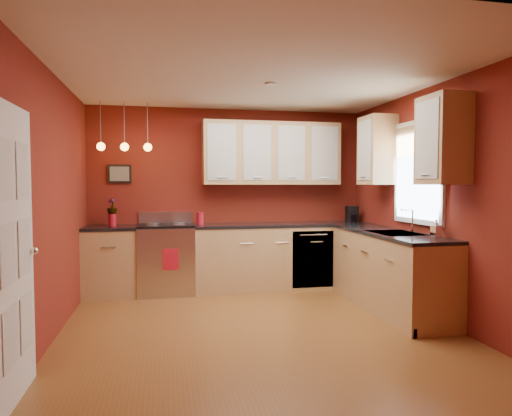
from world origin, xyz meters
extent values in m
plane|color=brown|center=(0.00, 0.00, 0.00)|extent=(4.20, 4.20, 0.00)
cube|color=silver|center=(0.00, 0.00, 2.60)|extent=(4.00, 4.20, 0.02)
cube|color=maroon|center=(0.00, 2.10, 1.30)|extent=(4.00, 0.02, 2.60)
cube|color=maroon|center=(0.00, -2.10, 1.30)|extent=(4.00, 0.02, 2.60)
cube|color=maroon|center=(-2.00, 0.00, 1.30)|extent=(0.02, 4.20, 2.60)
cube|color=maroon|center=(2.00, 0.00, 1.30)|extent=(0.02, 4.20, 2.60)
cube|color=tan|center=(-1.65, 1.80, 0.45)|extent=(0.70, 0.60, 0.90)
cube|color=tan|center=(0.73, 1.80, 0.45)|extent=(2.54, 0.60, 0.90)
cube|color=tan|center=(1.70, 0.45, 0.45)|extent=(0.60, 2.10, 0.90)
cube|color=black|center=(-1.65, 1.80, 0.92)|extent=(0.70, 0.62, 0.04)
cube|color=black|center=(0.73, 1.80, 0.92)|extent=(2.54, 0.62, 0.04)
cube|color=black|center=(1.70, 0.45, 0.92)|extent=(0.62, 2.10, 0.04)
cube|color=silver|center=(-0.92, 1.80, 0.46)|extent=(0.76, 0.64, 0.92)
cube|color=black|center=(-0.92, 1.50, 0.48)|extent=(0.55, 0.02, 0.32)
cylinder|color=silver|center=(-0.92, 1.49, 0.72)|extent=(0.60, 0.02, 0.02)
cube|color=black|center=(-0.92, 1.80, 0.94)|extent=(0.76, 0.60, 0.03)
cylinder|color=gray|center=(-1.10, 1.66, 0.95)|extent=(0.16, 0.16, 0.01)
cylinder|color=gray|center=(-0.74, 1.66, 0.95)|extent=(0.16, 0.16, 0.01)
cylinder|color=gray|center=(-1.10, 1.94, 0.95)|extent=(0.16, 0.16, 0.01)
cylinder|color=gray|center=(-0.74, 1.94, 0.95)|extent=(0.16, 0.16, 0.01)
cube|color=silver|center=(-0.92, 2.10, 1.03)|extent=(0.76, 0.04, 0.16)
cube|color=silver|center=(1.10, 1.51, 0.45)|extent=(0.60, 0.02, 0.80)
cube|color=gray|center=(1.70, 0.30, 0.92)|extent=(0.50, 0.70, 0.05)
cube|color=black|center=(1.70, 0.47, 0.91)|extent=(0.42, 0.30, 0.02)
cube|color=black|center=(1.70, 0.13, 0.91)|extent=(0.42, 0.30, 0.02)
cylinder|color=silver|center=(1.92, 0.30, 1.08)|extent=(0.02, 0.02, 0.28)
cylinder|color=silver|center=(1.85, 0.30, 1.21)|extent=(0.16, 0.02, 0.02)
cube|color=white|center=(1.98, 0.30, 1.65)|extent=(0.04, 1.02, 1.22)
cube|color=white|center=(1.97, 0.30, 1.65)|extent=(0.01, 0.90, 1.10)
cube|color=#9A744D|center=(1.95, 0.30, 2.02)|extent=(0.02, 0.96, 0.36)
cube|color=white|center=(-1.97, -1.20, 1.02)|extent=(0.06, 0.82, 2.05)
cube|color=silver|center=(-1.94, -1.38, 1.60)|extent=(0.00, 0.28, 0.40)
cube|color=silver|center=(-1.94, -1.02, 1.60)|extent=(0.00, 0.28, 0.40)
cube|color=silver|center=(-1.94, -1.38, 1.05)|extent=(0.00, 0.28, 0.40)
cube|color=silver|center=(-1.94, -1.02, 1.05)|extent=(0.00, 0.28, 0.40)
cube|color=silver|center=(-1.94, -1.38, 0.50)|extent=(0.00, 0.28, 0.40)
cube|color=silver|center=(-1.94, -1.02, 0.50)|extent=(0.00, 0.28, 0.40)
sphere|color=silver|center=(-1.91, -0.87, 1.00)|extent=(0.06, 0.06, 0.06)
cube|color=tan|center=(0.60, 1.93, 1.95)|extent=(2.00, 0.35, 0.90)
cube|color=tan|center=(1.82, 0.32, 1.95)|extent=(0.35, 1.95, 0.90)
cube|color=black|center=(-1.55, 2.08, 1.65)|extent=(0.32, 0.03, 0.26)
cylinder|color=gray|center=(-1.75, 1.75, 2.30)|extent=(0.01, 0.01, 0.60)
sphere|color=#FFA53F|center=(-1.75, 1.75, 2.00)|extent=(0.11, 0.11, 0.11)
cylinder|color=gray|center=(-1.45, 1.75, 2.30)|extent=(0.01, 0.01, 0.60)
sphere|color=#FFA53F|center=(-1.45, 1.75, 2.00)|extent=(0.11, 0.11, 0.11)
cylinder|color=gray|center=(-1.15, 1.75, 2.30)|extent=(0.01, 0.01, 0.60)
sphere|color=#FFA53F|center=(-1.15, 1.75, 2.00)|extent=(0.11, 0.11, 0.11)
cylinder|color=#B51323|center=(-0.45, 1.85, 1.02)|extent=(0.10, 0.10, 0.15)
cylinder|color=#B51323|center=(-0.45, 1.85, 1.10)|extent=(0.11, 0.11, 0.02)
cylinder|color=#B51323|center=(-1.63, 1.86, 1.02)|extent=(0.10, 0.10, 0.16)
imported|color=#B51323|center=(-1.63, 1.86, 1.20)|extent=(0.17, 0.17, 0.24)
cube|color=black|center=(1.80, 1.81, 1.06)|extent=(0.17, 0.14, 0.24)
cylinder|color=black|center=(1.80, 1.76, 1.00)|extent=(0.10, 0.10, 0.11)
imported|color=silver|center=(1.87, -0.25, 1.04)|extent=(0.10, 0.10, 0.20)
cube|color=#B51323|center=(-0.87, 1.47, 0.52)|extent=(0.20, 0.01, 0.28)
camera|label=1|loc=(-0.94, -4.56, 1.51)|focal=32.00mm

